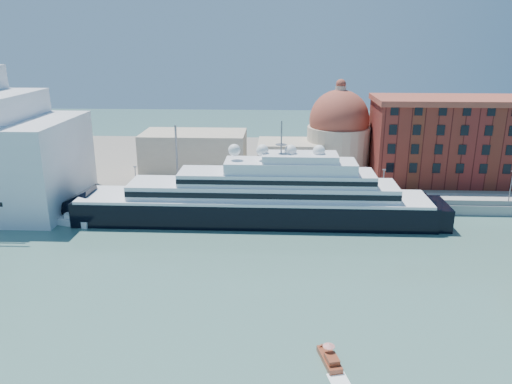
{
  "coord_description": "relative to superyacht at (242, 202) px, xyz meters",
  "views": [
    {
      "loc": [
        4.96,
        -84.69,
        41.37
      ],
      "look_at": [
        0.1,
        18.0,
        8.72
      ],
      "focal_mm": 35.0,
      "sensor_mm": 36.0,
      "label": 1
    }
  ],
  "objects": [
    {
      "name": "service_barge",
      "position": [
        -39.55,
        -2.96,
        -3.89
      ],
      "size": [
        13.41,
        7.4,
        2.87
      ],
      "rotation": [
        0.0,
        0.0,
        -0.26
      ],
      "color": "white",
      "rests_on": "ground"
    },
    {
      "name": "warehouse",
      "position": [
        55.28,
        29.0,
        9.08
      ],
      "size": [
        43.0,
        19.0,
        23.25
      ],
      "color": "maroon",
      "rests_on": "land"
    },
    {
      "name": "church",
      "position": [
        9.67,
        34.72,
        6.2
      ],
      "size": [
        66.0,
        18.0,
        25.5
      ],
      "color": "beige",
      "rests_on": "land"
    },
    {
      "name": "quay",
      "position": [
        3.28,
        11.0,
        -3.46
      ],
      "size": [
        180.0,
        10.0,
        2.5
      ],
      "primitive_type": "cube",
      "color": "gray",
      "rests_on": "ground"
    },
    {
      "name": "ground",
      "position": [
        3.28,
        -23.0,
        -4.71
      ],
      "size": [
        400.0,
        400.0,
        0.0
      ],
      "primitive_type": "plane",
      "color": "#3A655B",
      "rests_on": "ground"
    },
    {
      "name": "superyacht",
      "position": [
        0.0,
        0.0,
        0.0
      ],
      "size": [
        91.35,
        12.66,
        27.3
      ],
      "color": "black",
      "rests_on": "ground"
    },
    {
      "name": "land",
      "position": [
        3.28,
        52.0,
        -3.71
      ],
      "size": [
        260.0,
        72.0,
        2.0
      ],
      "primitive_type": "cube",
      "color": "slate",
      "rests_on": "ground"
    },
    {
      "name": "lamp_posts",
      "position": [
        -9.39,
        9.27,
        5.13
      ],
      "size": [
        120.8,
        2.4,
        18.0
      ],
      "color": "slate",
      "rests_on": "quay"
    },
    {
      "name": "water_taxi",
      "position": [
        15.31,
        -51.44,
        -4.08
      ],
      "size": [
        3.08,
        5.8,
        2.62
      ],
      "rotation": [
        0.0,
        0.0,
        0.24
      ],
      "color": "brown",
      "rests_on": "ground"
    },
    {
      "name": "quay_fence",
      "position": [
        3.28,
        6.5,
        -1.61
      ],
      "size": [
        180.0,
        0.1,
        1.2
      ],
      "primitive_type": "cube",
      "color": "slate",
      "rests_on": "quay"
    }
  ]
}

